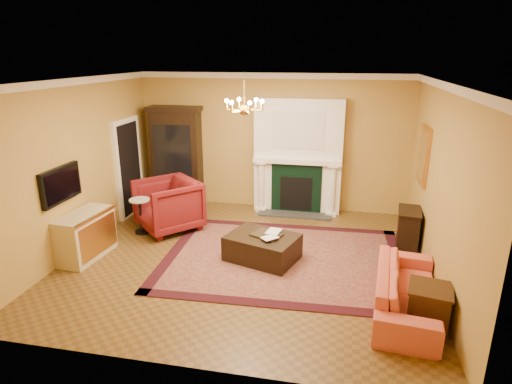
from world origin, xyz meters
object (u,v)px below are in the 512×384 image
(commode, at_px, (85,235))
(coral_sofa, at_px, (407,284))
(china_cabinet, at_px, (177,159))
(end_table, at_px, (428,309))
(console_table, at_px, (408,230))
(leather_ottoman, at_px, (262,247))
(wingback_armchair, at_px, (168,203))
(pedestal_table, at_px, (141,213))

(commode, height_order, coral_sofa, commode)
(china_cabinet, height_order, end_table, china_cabinet)
(end_table, relative_size, console_table, 0.79)
(end_table, relative_size, leather_ottoman, 0.49)
(commode, height_order, console_table, commode)
(wingback_armchair, bearing_deg, coral_sofa, 17.44)
(wingback_armchair, distance_m, commode, 1.72)
(console_table, bearing_deg, end_table, -84.38)
(commode, xyz_separation_m, end_table, (5.45, -0.99, -0.12))
(wingback_armchair, bearing_deg, pedestal_table, -105.55)
(coral_sofa, distance_m, leather_ottoman, 2.47)
(pedestal_table, bearing_deg, china_cabinet, 86.67)
(commode, bearing_deg, pedestal_table, 72.78)
(china_cabinet, bearing_deg, leather_ottoman, -48.12)
(wingback_armchair, height_order, pedestal_table, wingback_armchair)
(china_cabinet, height_order, console_table, china_cabinet)
(china_cabinet, height_order, coral_sofa, china_cabinet)
(pedestal_table, xyz_separation_m, console_table, (5.04, 0.31, -0.05))
(china_cabinet, height_order, commode, china_cabinet)
(wingback_armchair, distance_m, end_table, 5.14)
(console_table, bearing_deg, commode, -158.12)
(china_cabinet, bearing_deg, coral_sofa, -40.44)
(pedestal_table, bearing_deg, leather_ottoman, -14.49)
(pedestal_table, bearing_deg, console_table, 3.49)
(console_table, height_order, leather_ottoman, console_table)
(commode, bearing_deg, console_table, 19.78)
(pedestal_table, bearing_deg, coral_sofa, -20.31)
(wingback_armchair, height_order, coral_sofa, wingback_armchair)
(wingback_armchair, xyz_separation_m, leather_ottoman, (2.09, -0.94, -0.33))
(wingback_armchair, height_order, leather_ottoman, wingback_armchair)
(wingback_armchair, xyz_separation_m, console_table, (4.58, 0.02, -0.21))
(commode, height_order, leather_ottoman, commode)
(leather_ottoman, bearing_deg, console_table, 39.35)
(console_table, bearing_deg, china_cabinet, 170.34)
(coral_sofa, height_order, end_table, coral_sofa)
(pedestal_table, height_order, console_table, console_table)
(commode, xyz_separation_m, leather_ottoman, (3.02, 0.50, -0.17))
(end_table, xyz_separation_m, console_table, (0.06, 2.46, 0.07))
(coral_sofa, relative_size, console_table, 2.86)
(leather_ottoman, bearing_deg, pedestal_table, -176.33)
(end_table, bearing_deg, pedestal_table, 156.67)
(leather_ottoman, bearing_deg, china_cabinet, 153.15)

